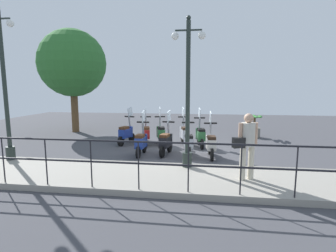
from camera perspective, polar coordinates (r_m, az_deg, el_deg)
name	(u,v)px	position (r m, az deg, el deg)	size (l,w,h in m)	color
ground_plane	(181,151)	(9.80, 2.75, -5.44)	(28.00, 28.00, 0.00)	#424247
promenade_walkway	(170,177)	(6.77, 0.34, -11.13)	(2.20, 20.00, 0.15)	gray
fence_railing	(163,157)	(5.54, -1.08, -6.78)	(0.04, 16.03, 1.07)	black
lamp_post_near	(188,103)	(7.11, 4.32, 5.04)	(0.26, 0.90, 4.03)	#232D28
lamp_post_far	(5,94)	(9.19, -31.90, 5.96)	(0.26, 0.90, 4.50)	#232D28
pedestrian_with_bag	(247,141)	(6.45, 16.82, -3.23)	(0.46, 0.61, 1.59)	beige
tree_large	(72,64)	(14.71, -20.09, 12.65)	(3.44, 3.44, 5.30)	brown
potted_palm	(254,128)	(13.04, 18.25, -0.41)	(1.06, 0.66, 1.05)	slate
scooter_near_0	(211,143)	(8.90, 9.32, -3.77)	(1.23, 0.44, 1.54)	black
scooter_near_1	(188,142)	(9.00, 4.48, -3.54)	(1.23, 0.44, 1.54)	black
scooter_near_2	(166,141)	(9.13, -0.45, -3.34)	(1.22, 0.48, 1.54)	black
scooter_near_3	(141,142)	(9.10, -5.84, -3.43)	(1.23, 0.44, 1.54)	black
scooter_far_0	(200,135)	(10.43, 7.07, -1.95)	(1.22, 0.47, 1.54)	black
scooter_far_1	(184,133)	(10.73, 3.61, -1.60)	(1.21, 0.53, 1.54)	black
scooter_far_2	(161,133)	(10.80, -1.59, -1.53)	(1.21, 0.53, 1.54)	black
scooter_far_3	(146,133)	(10.78, -4.80, -1.57)	(1.21, 0.51, 1.54)	black
scooter_far_4	(126,133)	(10.97, -9.08, -1.47)	(1.20, 0.53, 1.54)	black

